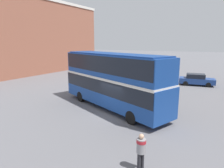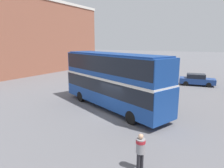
% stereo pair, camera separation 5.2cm
% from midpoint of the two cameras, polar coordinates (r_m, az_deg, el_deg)
% --- Properties ---
extents(ground_plane, '(240.00, 240.00, 0.00)m').
position_cam_midpoint_polar(ground_plane, '(16.04, -0.15, -8.87)').
color(ground_plane, slate).
extents(building_row_left, '(12.25, 29.94, 13.45)m').
position_cam_midpoint_polar(building_row_left, '(43.24, -23.68, 12.26)').
color(building_row_left, '#935642').
rests_on(building_row_left, ground_plane).
extents(double_decker_bus, '(11.61, 6.55, 4.77)m').
position_cam_midpoint_polar(double_decker_bus, '(17.07, -0.09, 1.91)').
color(double_decker_bus, '#194293').
rests_on(double_decker_bus, ground_plane).
extents(pedestrian_foreground, '(0.51, 0.51, 1.75)m').
position_cam_midpoint_polar(pedestrian_foreground, '(9.37, 8.14, -17.68)').
color(pedestrian_foreground, '#232328').
rests_on(pedestrian_foreground, ground_plane).
extents(parked_car_kerb_far, '(4.70, 2.58, 1.54)m').
position_cam_midpoint_polar(parked_car_kerb_far, '(29.02, 22.91, 1.17)').
color(parked_car_kerb_far, navy).
rests_on(parked_car_kerb_far, ground_plane).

